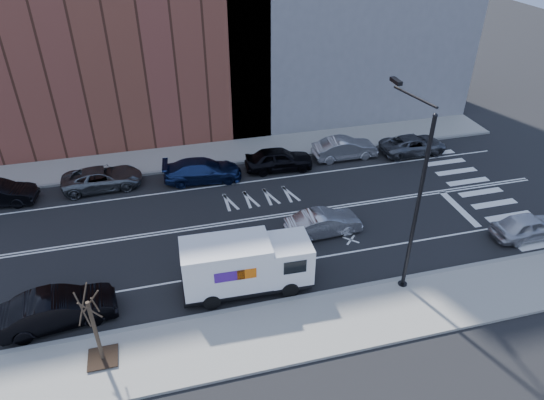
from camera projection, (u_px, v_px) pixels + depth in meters
ground at (233, 222)px, 28.26m from camera, size 120.00×120.00×0.00m
sidewalk_near at (271, 334)px, 21.06m from camera, size 44.00×3.60×0.15m
sidewalk_far at (211, 154)px, 35.39m from camera, size 44.00×3.60×0.15m
curb_near at (261, 305)px, 22.52m from camera, size 44.00×0.25×0.17m
curb_far at (215, 165)px, 33.92m from camera, size 44.00×0.25×0.17m
crosswalk at (474, 187)px, 31.63m from camera, size 3.00×14.00×0.01m
road_markings at (233, 222)px, 28.26m from camera, size 40.00×8.60×0.01m
streetlight at (413, 193)px, 21.36m from camera, size 0.44×4.02×9.34m
street_tree at (97, 337)px, 19.16m from camera, size 1.20×1.20×3.75m
fedex_van at (245, 264)px, 22.81m from camera, size 6.28×2.38×2.83m
far_parked_c at (102, 178)px, 31.20m from camera, size 5.08×2.51×1.39m
far_parked_d at (203, 170)px, 31.99m from camera, size 5.29×2.55×1.48m
far_parked_e at (279, 159)px, 33.21m from camera, size 4.74×2.16×1.58m
far_parked_f at (345, 148)px, 34.65m from camera, size 4.61×1.61×1.52m
far_parked_g at (413, 145)px, 35.32m from camera, size 4.86×2.26×1.35m
driving_sedan at (323, 223)px, 26.99m from camera, size 4.34×1.73×1.41m
near_parked_rear_a at (58, 309)px, 21.32m from camera, size 5.06×2.26×1.61m
near_parked_front at (528, 226)px, 26.74m from camera, size 4.16×1.70×1.41m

